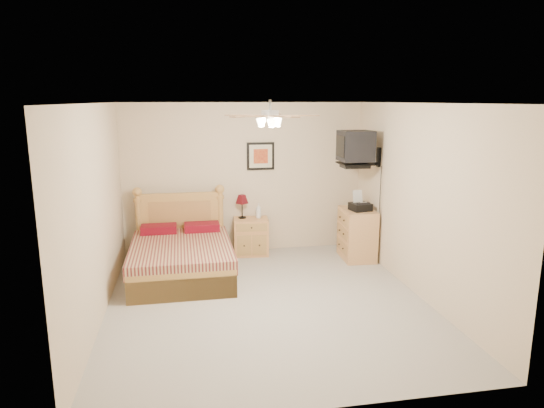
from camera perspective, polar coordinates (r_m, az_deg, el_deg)
The scene contains 17 objects.
floor at distance 6.33m, azimuth -0.53°, elevation -11.46°, with size 4.50×4.50×0.00m, color #9F9990.
ceiling at distance 5.80m, azimuth -0.58°, elevation 11.79°, with size 4.00×4.50×0.04m, color white.
wall_back at distance 8.13m, azimuth -3.25°, elevation 3.03°, with size 4.00×0.04×2.50m, color beige.
wall_front at distance 3.83m, azimuth 5.20°, elevation -7.55°, with size 4.00×0.04×2.50m, color beige.
wall_left at distance 5.95m, azimuth -19.91°, elevation -1.08°, with size 0.04×4.50×2.50m, color beige.
wall_right at distance 6.58m, azimuth 16.89°, elevation 0.34°, with size 0.04×4.50×2.50m, color beige.
bed at distance 7.11m, azimuth -10.69°, elevation -3.89°, with size 1.41×1.85×1.20m, color #C48940, non-canonical shape.
nightstand at distance 8.11m, azimuth -2.48°, elevation -3.84°, with size 0.56×0.42×0.61m, color tan.
table_lamp at distance 8.05m, azimuth -3.54°, elevation -0.28°, with size 0.21×0.21×0.40m, color #530C14, non-canonical shape.
lotion_bottle at distance 8.05m, azimuth -1.60°, elevation -0.79°, with size 0.10×0.10×0.25m, color silver.
framed_picture at distance 8.10m, azimuth -1.35°, elevation 5.65°, with size 0.46×0.04×0.46m, color black.
dresser at distance 7.98m, azimuth 9.98°, elevation -3.50°, with size 0.48×0.69×0.82m, color #C07D50.
fax_machine at distance 7.78m, azimuth 10.37°, elevation 0.37°, with size 0.29×0.31×0.31m, color black, non-canonical shape.
magazine_lower at distance 8.09m, azimuth 9.33°, elevation -0.17°, with size 0.21×0.28×0.03m, color beige.
magazine_upper at distance 8.08m, azimuth 9.28°, elevation -0.01°, with size 0.21×0.29×0.02m, color gray.
wall_tv at distance 7.60m, azimuth 10.87°, elevation 6.45°, with size 0.56×0.46×0.58m, color black, non-canonical shape.
ceiling_fan at distance 5.61m, azimuth -0.23°, elevation 10.35°, with size 1.14×1.14×0.28m, color silver, non-canonical shape.
Camera 1 is at (-0.98, -5.72, 2.54)m, focal length 32.00 mm.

